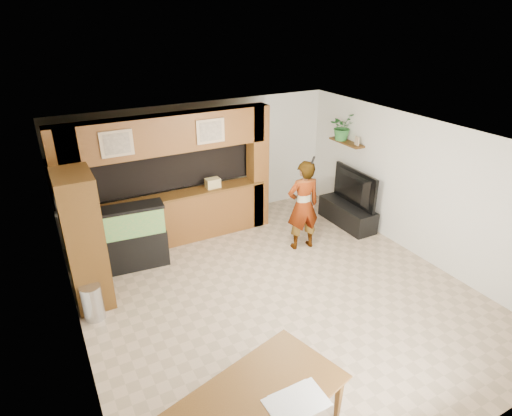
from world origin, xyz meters
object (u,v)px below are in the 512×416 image
aquarium (135,237)px  person (303,206)px  pantry_cabinet (84,240)px  television (350,188)px

aquarium → person: bearing=-10.0°
pantry_cabinet → person: bearing=-2.9°
pantry_cabinet → aquarium: (0.89, 0.63, -0.50)m
television → aquarium: bearing=85.6°
pantry_cabinet → aquarium: 1.20m
aquarium → person: (3.03, -0.83, 0.31)m
person → television: bearing=-158.6°
aquarium → television: (4.46, -0.47, 0.26)m
pantry_cabinet → aquarium: bearing=35.6°
pantry_cabinet → television: size_ratio=1.64×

